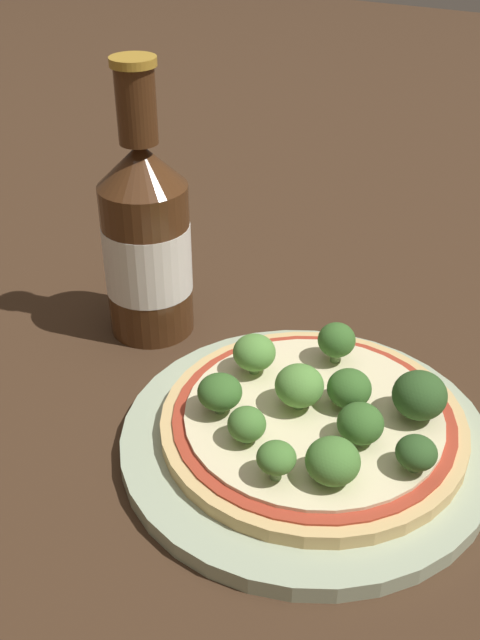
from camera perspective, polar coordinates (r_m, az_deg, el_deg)
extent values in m
plane|color=#3D2819|center=(0.50, 3.42, -10.02)|extent=(3.00, 3.00, 0.00)
cylinder|color=#A3B293|center=(0.50, 4.99, -9.08)|extent=(0.24, 0.24, 0.01)
cylinder|color=tan|center=(0.50, 5.58, -7.82)|extent=(0.20, 0.20, 0.01)
cylinder|color=#A83823|center=(0.49, 5.62, -7.31)|extent=(0.18, 0.18, 0.00)
cylinder|color=beige|center=(0.49, 5.62, -7.20)|extent=(0.17, 0.17, 0.00)
cylinder|color=#6B8E51|center=(0.49, 4.00, -5.98)|extent=(0.01, 0.01, 0.01)
ellipsoid|color=#568E3D|center=(0.48, 4.06, -4.83)|extent=(0.03, 0.03, 0.03)
cylinder|color=#6B8E51|center=(0.49, -1.53, -6.51)|extent=(0.01, 0.01, 0.01)
ellipsoid|color=#386628|center=(0.48, -1.55, -5.49)|extent=(0.03, 0.03, 0.02)
cylinder|color=#6B8E51|center=(0.47, 9.05, -8.72)|extent=(0.01, 0.01, 0.01)
ellipsoid|color=#386628|center=(0.47, 9.16, -7.78)|extent=(0.03, 0.03, 0.02)
cylinder|color=#6B8E51|center=(0.45, 6.99, -11.59)|extent=(0.01, 0.01, 0.01)
ellipsoid|color=#477A33|center=(0.44, 7.09, -10.61)|extent=(0.03, 0.03, 0.03)
cylinder|color=#6B8E51|center=(0.50, 13.33, -6.77)|extent=(0.01, 0.01, 0.01)
ellipsoid|color=#2D5123|center=(0.49, 13.52, -5.59)|extent=(0.03, 0.03, 0.03)
cylinder|color=#6B8E51|center=(0.47, 0.51, -8.83)|extent=(0.01, 0.01, 0.01)
ellipsoid|color=#477A33|center=(0.46, 0.52, -7.94)|extent=(0.02, 0.02, 0.02)
cylinder|color=#6B8E51|center=(0.46, 13.21, -10.54)|extent=(0.01, 0.01, 0.01)
ellipsoid|color=#2D5123|center=(0.45, 13.36, -9.69)|extent=(0.02, 0.02, 0.02)
cylinder|color=#6B8E51|center=(0.52, 1.08, -3.53)|extent=(0.01, 0.01, 0.01)
ellipsoid|color=#568E3D|center=(0.51, 1.09, -2.48)|extent=(0.03, 0.03, 0.02)
cylinder|color=#6B8E51|center=(0.44, 2.75, -11.40)|extent=(0.01, 0.01, 0.01)
ellipsoid|color=#477A33|center=(0.43, 2.79, -10.44)|extent=(0.02, 0.02, 0.02)
cylinder|color=#6B8E51|center=(0.50, 8.23, -6.14)|extent=(0.01, 0.01, 0.01)
ellipsoid|color=#386628|center=(0.49, 8.32, -5.18)|extent=(0.03, 0.03, 0.02)
cylinder|color=#6B8E51|center=(0.53, 7.46, -2.66)|extent=(0.01, 0.01, 0.01)
ellipsoid|color=#386628|center=(0.53, 7.55, -1.57)|extent=(0.03, 0.03, 0.02)
cylinder|color=#472814|center=(0.59, -7.02, 4.56)|extent=(0.07, 0.07, 0.12)
cylinder|color=silver|center=(0.59, -7.04, 4.78)|extent=(0.07, 0.07, 0.06)
cone|color=#472814|center=(0.56, -7.57, 11.66)|extent=(0.07, 0.07, 0.03)
cylinder|color=#472814|center=(0.54, -7.91, 15.89)|extent=(0.03, 0.03, 0.05)
cylinder|color=#B7892D|center=(0.53, -8.17, 18.94)|extent=(0.03, 0.03, 0.01)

